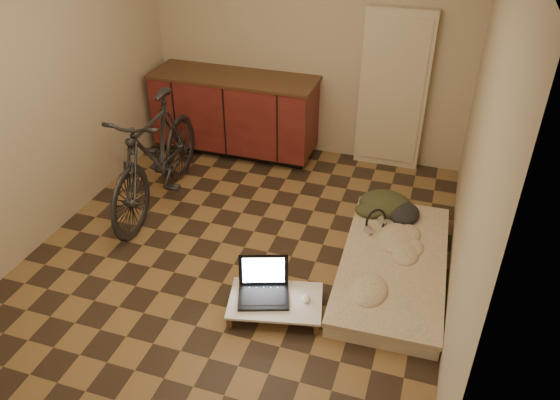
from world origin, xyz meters
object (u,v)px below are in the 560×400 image
(bicycle, at_px, (155,150))
(futon, at_px, (393,266))
(laptop, at_px, (264,288))
(lap_desk, at_px, (275,301))

(bicycle, relative_size, futon, 1.04)
(bicycle, distance_m, laptop, 1.84)
(bicycle, bearing_deg, laptop, -39.50)
(bicycle, height_order, futon, bicycle)
(bicycle, distance_m, lap_desk, 1.96)
(futon, xyz_separation_m, lap_desk, (-0.79, -0.73, 0.03))
(futon, relative_size, laptop, 3.77)
(lap_desk, height_order, laptop, laptop)
(bicycle, bearing_deg, lap_desk, -38.50)
(futon, xyz_separation_m, laptop, (-0.89, -0.69, 0.09))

